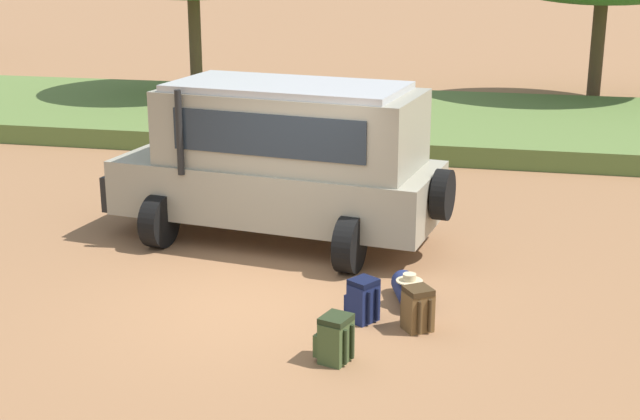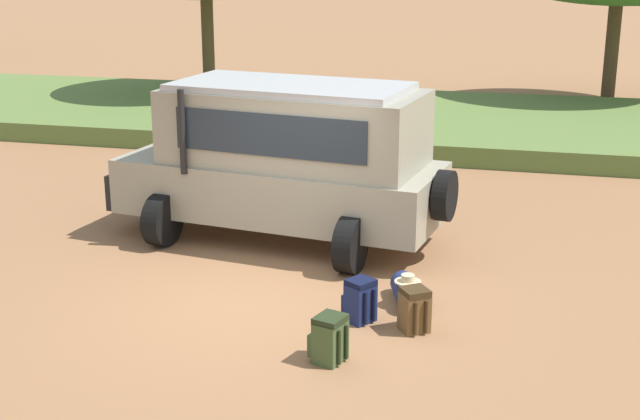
% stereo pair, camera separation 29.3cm
% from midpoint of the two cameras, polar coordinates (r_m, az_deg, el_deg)
% --- Properties ---
extents(ground_plane, '(320.00, 320.00, 0.00)m').
position_cam_midpoint_polar(ground_plane, '(11.61, -4.49, -5.76)').
color(ground_plane, '#936642').
extents(grass_bank, '(120.00, 7.00, 0.44)m').
position_cam_midpoint_polar(grass_bank, '(21.99, 3.93, 5.73)').
color(grass_bank, '#5B7538').
rests_on(grass_bank, ground_plane).
extents(safari_vehicle, '(5.46, 3.18, 2.44)m').
position_cam_midpoint_polar(safari_vehicle, '(13.52, -3.01, 3.32)').
color(safari_vehicle, gray).
rests_on(safari_vehicle, ground_plane).
extents(backpack_beside_front_wheel, '(0.45, 0.42, 0.54)m').
position_cam_midpoint_polar(backpack_beside_front_wheel, '(9.88, 0.11, -8.26)').
color(backpack_beside_front_wheel, '#42562D').
rests_on(backpack_beside_front_wheel, ground_plane).
extents(backpack_cluster_center, '(0.43, 0.46, 0.54)m').
position_cam_midpoint_polar(backpack_cluster_center, '(10.68, 5.46, -6.34)').
color(backpack_cluster_center, brown).
rests_on(backpack_cluster_center, ground_plane).
extents(backpack_near_rear_wheel, '(0.45, 0.43, 0.54)m').
position_cam_midpoint_polar(backpack_near_rear_wheel, '(10.88, 1.97, -5.81)').
color(backpack_near_rear_wheel, navy).
rests_on(backpack_near_rear_wheel, ground_plane).
extents(duffel_bag_low_black_case, '(0.50, 0.90, 0.43)m').
position_cam_midpoint_polar(duffel_bag_low_black_case, '(11.49, 4.90, -5.13)').
color(duffel_bag_low_black_case, navy).
rests_on(duffel_bag_low_black_case, ground_plane).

